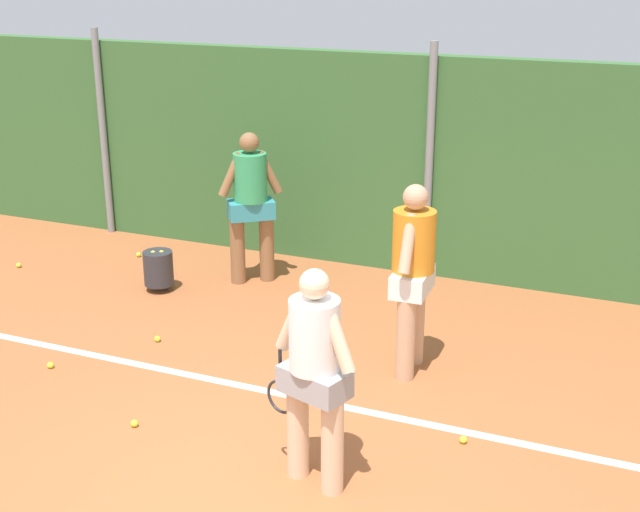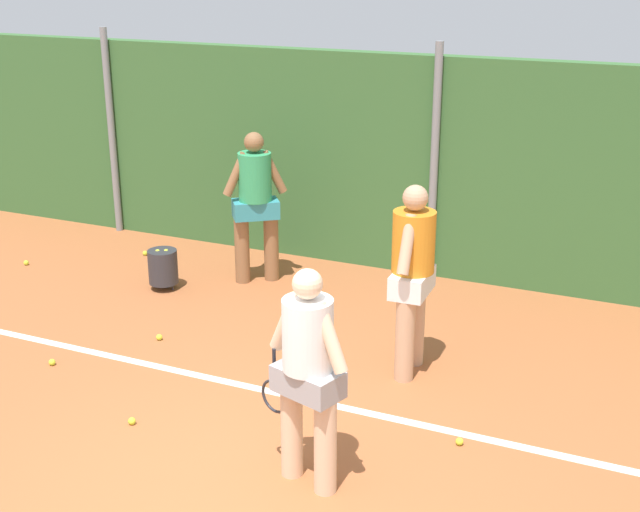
# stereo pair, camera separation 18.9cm
# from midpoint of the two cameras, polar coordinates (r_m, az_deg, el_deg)

# --- Properties ---
(ground_plane) EXTENTS (25.63, 25.63, 0.00)m
(ground_plane) POSITION_cam_midpoint_polar(r_m,az_deg,el_deg) (7.95, 0.19, -10.01)
(ground_plane) COLOR #A85B33
(hedge_fence_backdrop) EXTENTS (16.66, 0.25, 2.77)m
(hedge_fence_backdrop) POSITION_cam_midpoint_polar(r_m,az_deg,el_deg) (10.79, 8.36, 5.78)
(hedge_fence_backdrop) COLOR #386633
(hedge_fence_backdrop) RESTS_ON ground_plane
(fence_post_left) EXTENTS (0.10, 0.10, 2.95)m
(fence_post_left) POSITION_cam_midpoint_polar(r_m,az_deg,el_deg) (12.74, -13.30, 8.02)
(fence_post_left) COLOR gray
(fence_post_left) RESTS_ON ground_plane
(fence_post_center) EXTENTS (0.10, 0.10, 2.95)m
(fence_post_center) POSITION_cam_midpoint_polar(r_m,az_deg,el_deg) (10.60, 8.12, 6.05)
(fence_post_center) COLOR gray
(fence_post_center) RESTS_ON ground_plane
(court_baseline_paint) EXTENTS (12.18, 0.10, 0.01)m
(court_baseline_paint) POSITION_cam_midpoint_polar(r_m,az_deg,el_deg) (8.02, 0.46, -9.68)
(court_baseline_paint) COLOR white
(court_baseline_paint) RESTS_ON ground_plane
(player_foreground_near) EXTENTS (0.81, 0.45, 1.79)m
(player_foreground_near) POSITION_cam_midpoint_polar(r_m,az_deg,el_deg) (6.44, 0.01, -7.44)
(player_foreground_near) COLOR beige
(player_foreground_near) RESTS_ON ground_plane
(player_midcourt) EXTENTS (0.41, 0.80, 1.91)m
(player_midcourt) POSITION_cam_midpoint_polar(r_m,az_deg,el_deg) (8.20, 6.85, -0.93)
(player_midcourt) COLOR tan
(player_midcourt) RESTS_ON ground_plane
(player_backcourt_far) EXTENTS (0.66, 0.59, 1.90)m
(player_backcourt_far) POSITION_cam_midpoint_polar(r_m,az_deg,el_deg) (10.52, -3.81, 3.80)
(player_backcourt_far) COLOR #8C603D
(player_backcourt_far) RESTS_ON ground_plane
(ball_hopper) EXTENTS (0.36, 0.36, 0.51)m
(ball_hopper) POSITION_cam_midpoint_polar(r_m,az_deg,el_deg) (10.62, -9.93, -0.70)
(ball_hopper) COLOR #2D2D33
(ball_hopper) RESTS_ON ground_plane
(tennis_ball_0) EXTENTS (0.07, 0.07, 0.07)m
(tennis_ball_0) POSITION_cam_midpoint_polar(r_m,az_deg,el_deg) (11.96, -18.57, -0.43)
(tennis_ball_0) COLOR #CCDB33
(tennis_ball_0) RESTS_ON ground_plane
(tennis_ball_3) EXTENTS (0.07, 0.07, 0.07)m
(tennis_ball_3) POSITION_cam_midpoint_polar(r_m,az_deg,el_deg) (9.34, -10.10, -5.35)
(tennis_ball_3) COLOR #CCDB33
(tennis_ball_3) RESTS_ON ground_plane
(tennis_ball_4) EXTENTS (0.07, 0.07, 0.07)m
(tennis_ball_4) POSITION_cam_midpoint_polar(r_m,az_deg,el_deg) (9.05, -16.86, -6.80)
(tennis_ball_4) COLOR #CCDB33
(tennis_ball_4) RESTS_ON ground_plane
(tennis_ball_5) EXTENTS (0.07, 0.07, 0.07)m
(tennis_ball_5) POSITION_cam_midpoint_polar(r_m,az_deg,el_deg) (7.82, -11.75, -10.73)
(tennis_ball_5) COLOR #CCDB33
(tennis_ball_5) RESTS_ON ground_plane
(tennis_ball_6) EXTENTS (0.07, 0.07, 0.07)m
(tennis_ball_6) POSITION_cam_midpoint_polar(r_m,az_deg,el_deg) (11.92, -11.14, 0.19)
(tennis_ball_6) COLOR #CCDB33
(tennis_ball_6) RESTS_ON ground_plane
(tennis_ball_8) EXTENTS (0.07, 0.07, 0.07)m
(tennis_ball_8) POSITION_cam_midpoint_polar(r_m,az_deg,el_deg) (7.49, 10.01, -12.09)
(tennis_ball_8) COLOR #CCDB33
(tennis_ball_8) RESTS_ON ground_plane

